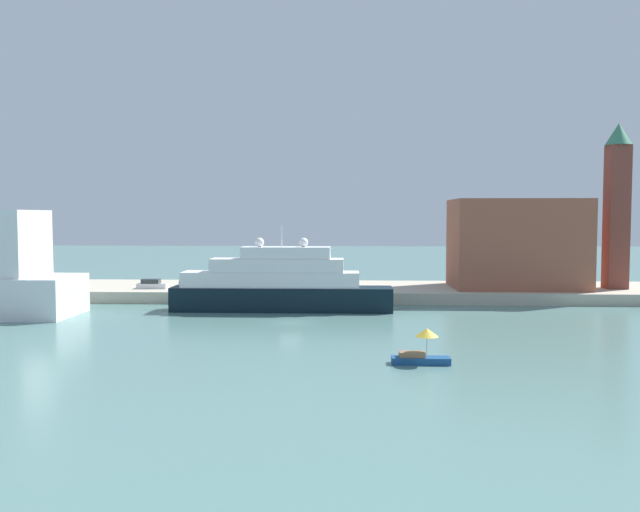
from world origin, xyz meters
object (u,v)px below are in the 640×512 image
Objects in this scene: bell_tower at (617,200)px; parked_car at (152,284)px; small_motorboat at (422,350)px; harbor_building at (517,244)px; large_yacht at (279,285)px; person_figure at (180,285)px; mooring_bollard at (306,289)px.

parked_car is (-69.66, -2.98, -12.62)m from bell_tower.
small_motorboat is 57.94m from bell_tower.
harbor_building reaches higher than parked_car.
large_yacht is 6.52× the size of parked_car.
large_yacht is 1.51× the size of harbor_building.
small_motorboat is at bearing -63.46° from large_yacht.
person_figure is (-50.09, -6.68, -5.92)m from harbor_building.
bell_tower reaches higher than large_yacht.
harbor_building is at bearing 3.84° from parked_car.
person_figure reaches higher than parked_car.
mooring_bollard is (-31.72, -6.90, -6.29)m from harbor_building.
small_motorboat is 49.65m from person_figure.
harbor_building reaches higher than person_figure.
parked_car reaches higher than mooring_bollard.
mooring_bollard is (3.05, 7.92, -1.31)m from large_yacht.
small_motorboat is 1.11× the size of parked_car.
small_motorboat reaches higher than mooring_bollard.
small_motorboat is 0.26× the size of harbor_building.
bell_tower reaches higher than parked_car.
large_yacht is 23.22m from parked_car.
large_yacht is at bearing -156.92° from harbor_building.
parked_car is 23.62m from mooring_bollard.
harbor_building is 33.06m from mooring_bollard.
parked_car is at bearing 172.21° from mooring_bollard.
mooring_bollard is at bearing -7.79° from parked_car.
large_yacht is at bearing -111.08° from mooring_bollard.
large_yacht is 34.55m from small_motorboat.
person_figure is at bearing 179.32° from mooring_bollard.
bell_tower is 14.46× the size of person_figure.
person_figure is (-15.32, 8.13, -0.94)m from large_yacht.
harbor_building is 4.33× the size of parked_car.
mooring_bollard is at bearing 68.92° from large_yacht.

